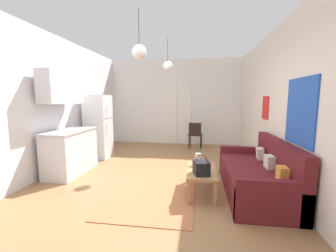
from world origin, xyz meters
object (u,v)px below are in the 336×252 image
object	(u,v)px
pendant_lamp_far	(168,66)
couch	(259,177)
bamboo_vase	(198,159)
refrigerator	(98,127)
handbag	(201,167)
coffee_table	(202,172)
pendant_lamp_near	(139,52)
accent_chair	(195,134)

from	to	relation	value
pendant_lamp_far	couch	bearing A→B (deg)	-37.97
bamboo_vase	pendant_lamp_far	xyz separation A→B (m)	(-0.72, 1.21, 1.79)
refrigerator	pendant_lamp_far	bearing A→B (deg)	-10.12
handbag	pendant_lamp_far	xyz separation A→B (m)	(-0.77, 1.68, 1.79)
coffee_table	pendant_lamp_far	world-z (taller)	pendant_lamp_far
handbag	bamboo_vase	bearing A→B (deg)	95.73
pendant_lamp_near	pendant_lamp_far	distance (m)	1.60
bamboo_vase	pendant_lamp_near	xyz separation A→B (m)	(-0.93, -0.38, 1.77)
couch	pendant_lamp_near	distance (m)	2.79
coffee_table	accent_chair	world-z (taller)	accent_chair
refrigerator	accent_chair	world-z (taller)	refrigerator
handbag	pendant_lamp_near	size ratio (longest dim) A/B	0.43
coffee_table	bamboo_vase	bearing A→B (deg)	103.45
couch	handbag	bearing A→B (deg)	-160.25
refrigerator	pendant_lamp_near	size ratio (longest dim) A/B	2.27
pendant_lamp_near	pendant_lamp_far	xyz separation A→B (m)	(0.21, 1.59, 0.02)
bamboo_vase	refrigerator	bearing A→B (deg)	149.32
couch	pendant_lamp_far	bearing A→B (deg)	142.03
bamboo_vase	handbag	size ratio (longest dim) A/B	1.36
bamboo_vase	pendant_lamp_near	bearing A→B (deg)	-158.01
bamboo_vase	handbag	xyz separation A→B (m)	(0.05, -0.47, 0.00)
handbag	pendant_lamp_near	world-z (taller)	pendant_lamp_near
couch	coffee_table	size ratio (longest dim) A/B	2.07
refrigerator	coffee_table	bearing A→B (deg)	-33.83
coffee_table	handbag	bearing A→B (deg)	-92.39
pendant_lamp_near	coffee_table	bearing A→B (deg)	7.94
refrigerator	accent_chair	distance (m)	2.90
accent_chair	pendant_lamp_near	bearing A→B (deg)	80.88
accent_chair	pendant_lamp_near	xyz separation A→B (m)	(-0.84, -3.32, 1.80)
handbag	pendant_lamp_near	distance (m)	2.02
couch	pendant_lamp_far	distance (m)	2.97
pendant_lamp_near	pendant_lamp_far	bearing A→B (deg)	82.30
coffee_table	refrigerator	distance (m)	3.25
bamboo_vase	coffee_table	bearing A→B (deg)	-76.55
bamboo_vase	accent_chair	bearing A→B (deg)	91.87
bamboo_vase	accent_chair	size ratio (longest dim) A/B	0.52
accent_chair	pendant_lamp_far	world-z (taller)	pendant_lamp_far
couch	handbag	distance (m)	1.04
coffee_table	pendant_lamp_near	bearing A→B (deg)	-172.06
bamboo_vase	refrigerator	xyz separation A→B (m)	(-2.61, 1.55, 0.32)
coffee_table	handbag	size ratio (longest dim) A/B	2.99
accent_chair	pendant_lamp_near	world-z (taller)	pendant_lamp_near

